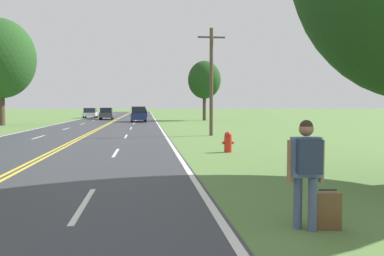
# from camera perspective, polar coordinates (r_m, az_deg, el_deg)

# --- Properties ---
(hitchhiker_person) EXTENTS (0.61, 0.45, 1.80)m
(hitchhiker_person) POSITION_cam_1_polar(r_m,az_deg,el_deg) (6.83, 15.77, -4.78)
(hitchhiker_person) COLOR #475175
(hitchhiker_person) RESTS_ON ground
(suitcase) EXTENTS (0.43, 0.21, 0.67)m
(suitcase) POSITION_cam_1_polar(r_m,az_deg,el_deg) (7.15, 18.46, -10.97)
(suitcase) COLOR brown
(suitcase) RESTS_ON ground
(fire_hydrant) EXTENTS (0.49, 0.33, 0.90)m
(fire_hydrant) POSITION_cam_1_polar(r_m,az_deg,el_deg) (17.56, 5.07, -1.94)
(fire_hydrant) COLOR red
(fire_hydrant) RESTS_ON ground
(utility_pole_midground) EXTENTS (1.80, 0.24, 7.07)m
(utility_pole_midground) POSITION_cam_1_polar(r_m,az_deg,el_deg) (26.98, 2.73, 6.75)
(utility_pole_midground) COLOR brown
(utility_pole_midground) RESTS_ON ground
(tree_behind_sign) EXTENTS (4.29, 4.29, 7.78)m
(tree_behind_sign) POSITION_cam_1_polar(r_m,az_deg,el_deg) (53.47, 1.75, 6.75)
(tree_behind_sign) COLOR #473828
(tree_behind_sign) RESTS_ON ground
(tree_mid_treeline) EXTENTS (6.83, 6.83, 10.54)m
(tree_mid_treeline) POSITION_cam_1_polar(r_m,az_deg,el_deg) (44.69, -25.35, 8.80)
(tree_mid_treeline) COLOR #473828
(tree_mid_treeline) RESTS_ON ground
(car_dark_blue_van_nearest) EXTENTS (1.99, 4.55, 1.84)m
(car_dark_blue_van_nearest) POSITION_cam_1_polar(r_m,az_deg,el_deg) (49.06, -7.54, 1.97)
(car_dark_blue_van_nearest) COLOR black
(car_dark_blue_van_nearest) RESTS_ON ground
(car_dark_grey_suv_approaching) EXTENTS (1.95, 4.84, 1.64)m
(car_dark_grey_suv_approaching) POSITION_cam_1_polar(r_m,az_deg,el_deg) (57.38, -11.90, 2.05)
(car_dark_grey_suv_approaching) COLOR black
(car_dark_grey_suv_approaching) RESTS_ON ground
(car_white_sedan_mid_near) EXTENTS (2.00, 4.05, 1.56)m
(car_white_sedan_mid_near) POSITION_cam_1_polar(r_m,az_deg,el_deg) (64.98, -14.09, 2.08)
(car_white_sedan_mid_near) COLOR black
(car_white_sedan_mid_near) RESTS_ON ground
(car_black_hatchback_mid_far) EXTENTS (1.82, 3.64, 1.35)m
(car_black_hatchback_mid_far) POSITION_cam_1_polar(r_m,az_deg,el_deg) (72.46, -7.04, 2.22)
(car_black_hatchback_mid_far) COLOR black
(car_black_hatchback_mid_far) RESTS_ON ground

